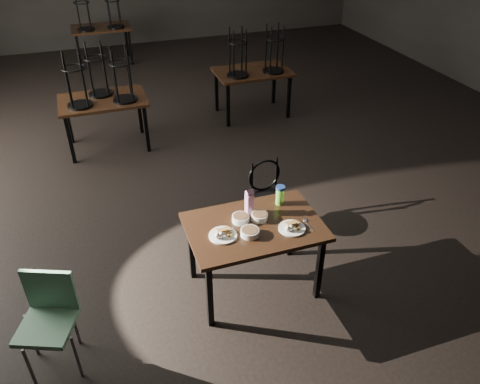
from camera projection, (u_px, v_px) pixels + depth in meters
name	position (u px, v px, depth m)	size (l,w,h in m)	color
main_table	(254.00, 232.00, 4.20)	(1.20, 0.80, 0.75)	black
plate_left	(223.00, 234.00, 4.01)	(0.25, 0.25, 0.08)	white
plate_right	(292.00, 227.00, 4.09)	(0.24, 0.24, 0.08)	white
bowl_near	(241.00, 218.00, 4.18)	(0.15, 0.15, 0.06)	white
bowl_far	(259.00, 216.00, 4.21)	(0.15, 0.15, 0.06)	white
bowl_big	(250.00, 232.00, 4.02)	(0.16, 0.16, 0.06)	white
juice_carton	(249.00, 202.00, 4.24)	(0.07, 0.07, 0.26)	#831765
water_bottle	(280.00, 195.00, 4.37)	(0.10, 0.10, 0.19)	#82EF46
spoon	(306.00, 221.00, 4.19)	(0.04, 0.19, 0.01)	silver
bentwood_chair	(268.00, 191.00, 5.06)	(0.40, 0.39, 0.83)	black
school_chair	(49.00, 314.00, 3.60)	(0.52, 0.52, 0.87)	#72B28A
bg_table_left	(102.00, 98.00, 6.50)	(1.20, 0.80, 1.48)	black
bg_table_right	(253.00, 71.00, 7.47)	(1.20, 0.80, 1.48)	black
bg_table_far	(101.00, 27.00, 9.70)	(1.20, 0.80, 1.48)	black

